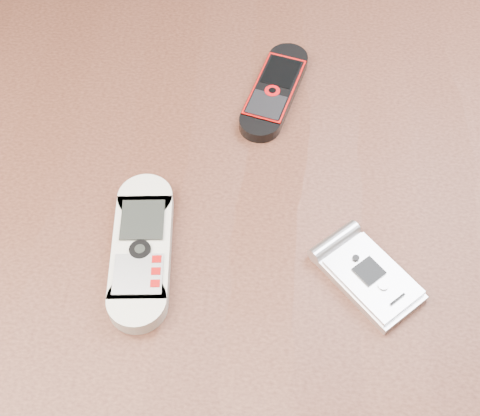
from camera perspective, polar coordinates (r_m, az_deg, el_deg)
name	(u,v)px	position (r m, az deg, el deg)	size (l,w,h in m)	color
table	(235,272)	(0.68, -0.42, -5.48)	(1.20, 0.80, 0.75)	black
nokia_white	(142,249)	(0.57, -8.39, -3.46)	(0.05, 0.15, 0.02)	beige
nokia_black_red	(275,90)	(0.68, 2.97, 10.00)	(0.04, 0.13, 0.01)	black
motorola_razr	(370,277)	(0.56, 11.04, -5.80)	(0.05, 0.10, 0.01)	silver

